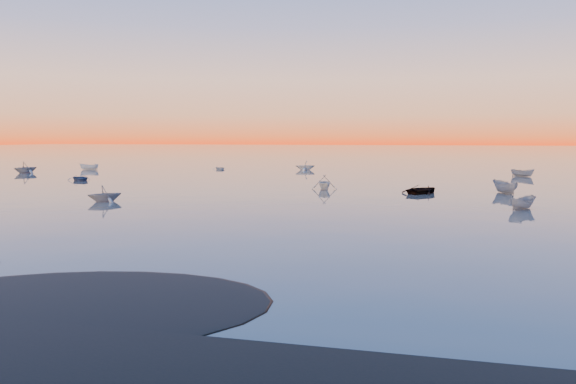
% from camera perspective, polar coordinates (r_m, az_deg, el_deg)
% --- Properties ---
extents(ground, '(600.00, 600.00, 0.00)m').
position_cam_1_polar(ground, '(118.64, 8.89, 2.68)').
color(ground, '#6A6258').
rests_on(ground, ground).
extents(mud_lobes, '(140.00, 6.00, 0.07)m').
position_cam_1_polar(mud_lobes, '(20.99, -17.91, -11.02)').
color(mud_lobes, black).
rests_on(mud_lobes, ground).
extents(moored_fleet, '(124.00, 58.00, 1.20)m').
position_cam_1_polar(moored_fleet, '(72.06, 5.45, 0.87)').
color(moored_fleet, silver).
rests_on(moored_fleet, ground).
extents(boat_near_right, '(3.91, 2.39, 1.27)m').
position_cam_1_polar(boat_near_right, '(63.79, 3.72, 0.27)').
color(boat_near_right, silver).
rests_on(boat_near_right, ground).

